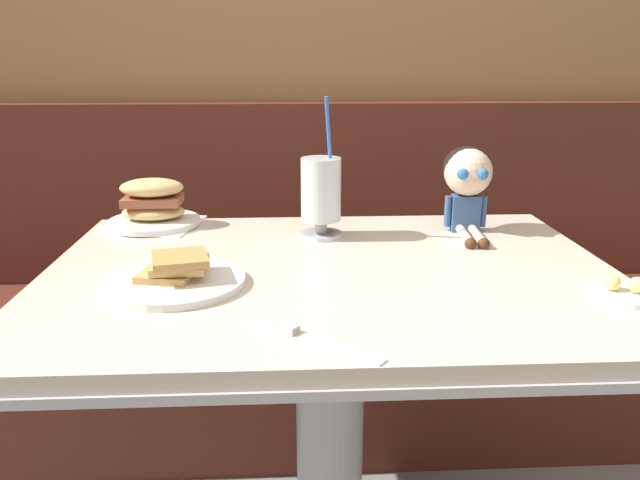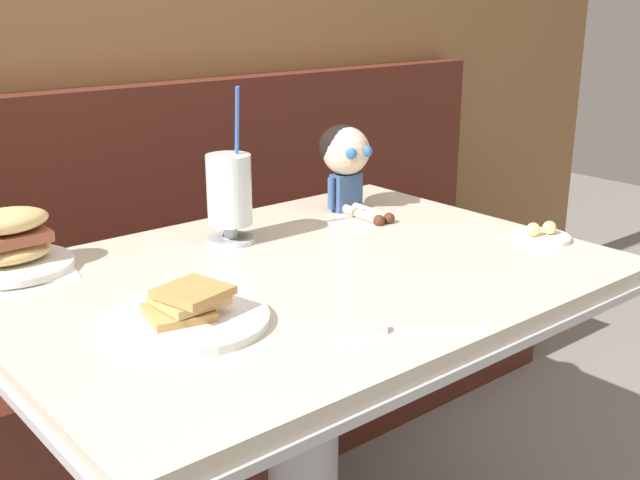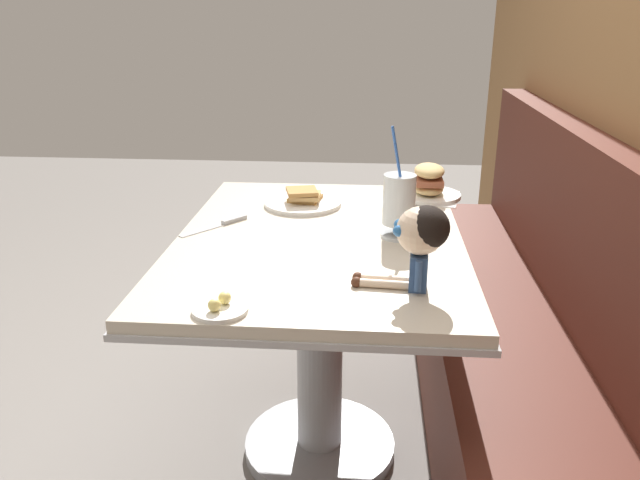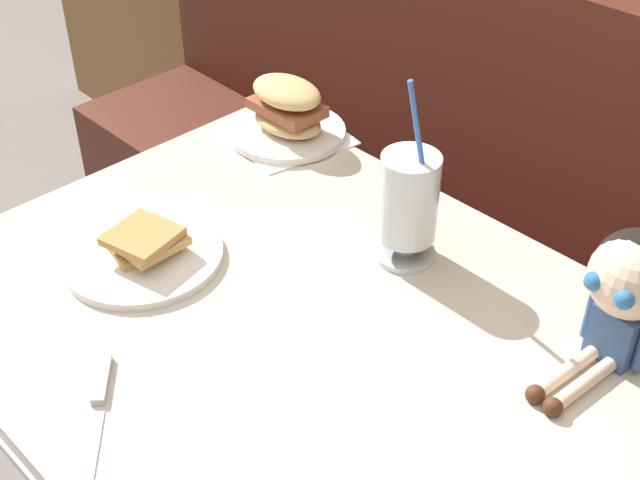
% 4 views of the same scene
% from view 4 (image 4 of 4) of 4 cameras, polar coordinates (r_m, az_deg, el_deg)
% --- Properties ---
extents(booth_bench, '(2.60, 0.48, 1.00)m').
position_cam_4_polar(booth_bench, '(1.87, 13.35, -5.70)').
color(booth_bench, '#512319').
rests_on(booth_bench, ground).
extents(diner_table, '(1.11, 0.81, 0.74)m').
position_cam_4_polar(diner_table, '(1.36, -0.93, -11.69)').
color(diner_table, beige).
rests_on(diner_table, ground).
extents(toast_plate, '(0.25, 0.25, 0.06)m').
position_cam_4_polar(toast_plate, '(1.36, -11.64, -0.71)').
color(toast_plate, white).
rests_on(toast_plate, diner_table).
extents(milkshake_glass, '(0.10, 0.10, 0.31)m').
position_cam_4_polar(milkshake_glass, '(1.29, 5.87, 2.49)').
color(milkshake_glass, silver).
rests_on(milkshake_glass, diner_table).
extents(sandwich_plate, '(0.23, 0.23, 0.12)m').
position_cam_4_polar(sandwich_plate, '(1.63, -2.18, 8.28)').
color(sandwich_plate, white).
rests_on(sandwich_plate, diner_table).
extents(butter_knife, '(0.19, 0.16, 0.01)m').
position_cam_4_polar(butter_knife, '(1.15, -14.44, -10.15)').
color(butter_knife, silver).
rests_on(butter_knife, diner_table).
extents(seated_doll, '(0.12, 0.22, 0.20)m').
position_cam_4_polar(seated_doll, '(1.16, 19.79, -2.74)').
color(seated_doll, '#385689').
rests_on(seated_doll, diner_table).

